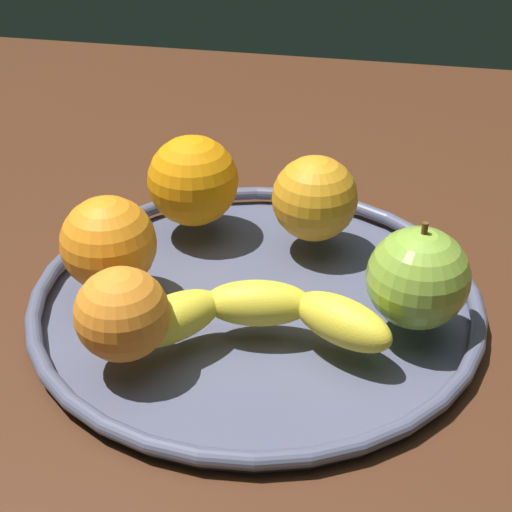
# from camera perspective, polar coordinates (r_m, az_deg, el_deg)

# --- Properties ---
(ground_plane) EXTENTS (1.23, 1.23, 0.04)m
(ground_plane) POSITION_cam_1_polar(r_m,az_deg,el_deg) (0.62, -0.00, -5.33)
(ground_plane) COLOR #452515
(fruit_bowl) EXTENTS (0.35, 0.35, 0.02)m
(fruit_bowl) POSITION_cam_1_polar(r_m,az_deg,el_deg) (0.60, -0.00, -3.13)
(fruit_bowl) COLOR #4D5068
(fruit_bowl) RESTS_ON ground_plane
(banana) EXTENTS (0.20, 0.09, 0.03)m
(banana) POSITION_cam_1_polar(r_m,az_deg,el_deg) (0.54, -0.27, -4.38)
(banana) COLOR yellow
(banana) RESTS_ON fruit_bowl
(apple) EXTENTS (0.07, 0.07, 0.08)m
(apple) POSITION_cam_1_polar(r_m,az_deg,el_deg) (0.55, 11.87, -1.60)
(apple) COLOR #87B23B
(apple) RESTS_ON fruit_bowl
(orange_front_left) EXTENTS (0.07, 0.07, 0.07)m
(orange_front_left) POSITION_cam_1_polar(r_m,az_deg,el_deg) (0.59, -10.83, 0.91)
(orange_front_left) COLOR orange
(orange_front_left) RESTS_ON fruit_bowl
(orange_front_right) EXTENTS (0.07, 0.07, 0.07)m
(orange_front_right) POSITION_cam_1_polar(r_m,az_deg,el_deg) (0.64, 4.35, 4.27)
(orange_front_right) COLOR orange
(orange_front_right) RESTS_ON fruit_bowl
(orange_back_left) EXTENTS (0.08, 0.08, 0.08)m
(orange_back_left) POSITION_cam_1_polar(r_m,az_deg,el_deg) (0.67, -4.68, 5.57)
(orange_back_left) COLOR orange
(orange_back_left) RESTS_ON fruit_bowl
(orange_center) EXTENTS (0.06, 0.06, 0.06)m
(orange_center) POSITION_cam_1_polar(r_m,az_deg,el_deg) (0.52, -9.86, -4.24)
(orange_center) COLOR orange
(orange_center) RESTS_ON fruit_bowl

